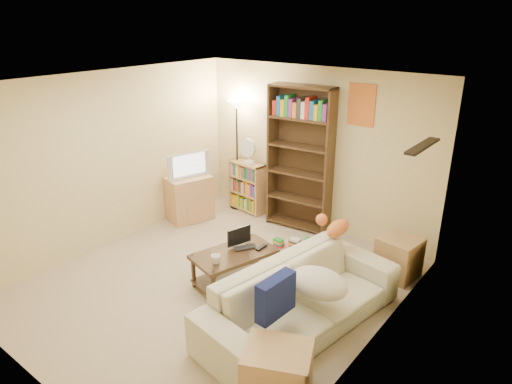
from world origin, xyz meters
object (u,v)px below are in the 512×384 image
at_px(tv_stand, 189,198).
at_px(tall_bookshelf, 300,156).
at_px(laptop, 246,249).
at_px(end_cabinet, 277,372).
at_px(sofa, 302,298).
at_px(television, 187,164).
at_px(mug, 216,259).
at_px(floor_lamp, 237,124).
at_px(desk_fan, 248,150).
at_px(tabby_cat, 335,227).
at_px(short_bookshelf, 248,187).
at_px(side_table, 399,257).
at_px(coffee_table, 234,263).

relative_size(tv_stand, tall_bookshelf, 0.33).
distance_m(laptop, end_cabinet, 1.90).
bearing_deg(sofa, television, 76.91).
bearing_deg(mug, laptop, 81.09).
distance_m(television, floor_lamp, 1.08).
distance_m(tall_bookshelf, desk_fan, 1.00).
distance_m(tabby_cat, tall_bookshelf, 1.74).
bearing_deg(tabby_cat, floor_lamp, 155.57).
xyz_separation_m(tabby_cat, short_bookshelf, (-2.29, 1.14, -0.36)).
bearing_deg(tall_bookshelf, desk_fan, 176.55).
bearing_deg(floor_lamp, tabby_cat, -24.43).
xyz_separation_m(tv_stand, end_cabinet, (3.35, -2.17, -0.13)).
relative_size(sofa, side_table, 4.65).
xyz_separation_m(floor_lamp, side_table, (3.11, -0.46, -1.23)).
height_order(desk_fan, floor_lamp, floor_lamp).
bearing_deg(coffee_table, tall_bookshelf, 114.61).
xyz_separation_m(television, floor_lamp, (0.31, 0.88, 0.55)).
xyz_separation_m(sofa, short_bookshelf, (-2.45, 2.10, 0.08)).
distance_m(sofa, tv_stand, 3.23).
xyz_separation_m(laptop, side_table, (1.46, 1.32, -0.19)).
height_order(television, desk_fan, desk_fan).
relative_size(tabby_cat, laptop, 1.66).
bearing_deg(television, end_cabinet, -105.95).
bearing_deg(short_bookshelf, floor_lamp, -173.98).
bearing_deg(desk_fan, tv_stand, -125.00).
bearing_deg(television, tall_bookshelf, -43.83).
xyz_separation_m(mug, tall_bookshelf, (-0.30, 2.25, 0.68)).
bearing_deg(sofa, side_table, -5.48).
relative_size(sofa, tall_bookshelf, 1.12).
bearing_deg(short_bookshelf, sofa, -33.79).
height_order(laptop, mug, mug).
bearing_deg(sofa, mug, 106.85).
relative_size(tabby_cat, television, 0.77).
relative_size(tall_bookshelf, floor_lamp, 1.19).
height_order(laptop, desk_fan, desk_fan).
bearing_deg(mug, sofa, 7.65).
distance_m(television, desk_fan, 1.02).
distance_m(tall_bookshelf, end_cabinet, 3.65).
distance_m(coffee_table, desk_fan, 2.41).
bearing_deg(short_bookshelf, mug, -52.36).
height_order(sofa, desk_fan, desk_fan).
bearing_deg(mug, floor_lamp, 124.92).
bearing_deg(desk_fan, tall_bookshelf, 2.68).
bearing_deg(tv_stand, short_bookshelf, 75.65).
xyz_separation_m(television, desk_fan, (0.58, 0.83, 0.15)).
bearing_deg(tv_stand, floor_lamp, 87.76).
height_order(television, short_bookshelf, television).
bearing_deg(laptop, tall_bookshelf, 42.68).
height_order(tabby_cat, side_table, tabby_cat).
xyz_separation_m(laptop, floor_lamp, (-1.64, 1.78, 1.04)).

